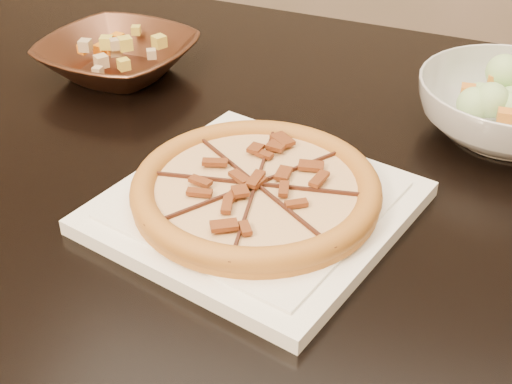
# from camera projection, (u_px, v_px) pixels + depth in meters

# --- Properties ---
(dining_table) EXTENTS (1.64, 1.17, 0.75)m
(dining_table) POSITION_uv_depth(u_px,v_px,m) (225.00, 207.00, 0.96)
(dining_table) COLOR black
(dining_table) RESTS_ON floor
(plate) EXTENTS (0.38, 0.38, 0.02)m
(plate) POSITION_uv_depth(u_px,v_px,m) (256.00, 206.00, 0.79)
(plate) COLOR white
(plate) RESTS_ON dining_table
(pizza) EXTENTS (0.27, 0.27, 0.03)m
(pizza) POSITION_uv_depth(u_px,v_px,m) (256.00, 189.00, 0.78)
(pizza) COLOR #B46B2B
(pizza) RESTS_ON plate
(bronze_bowl) EXTENTS (0.26, 0.26, 0.05)m
(bronze_bowl) POSITION_uv_depth(u_px,v_px,m) (118.00, 58.00, 1.08)
(bronze_bowl) COLOR brown
(bronze_bowl) RESTS_ON dining_table
(mixed_dish) EXTENTS (0.09, 0.11, 0.03)m
(mixed_dish) POSITION_uv_depth(u_px,v_px,m) (114.00, 32.00, 1.05)
(mixed_dish) COLOR tan
(mixed_dish) RESTS_ON bronze_bowl
(salad_bowl) EXTENTS (0.31, 0.31, 0.08)m
(salad_bowl) POSITION_uv_depth(u_px,v_px,m) (511.00, 109.00, 0.92)
(salad_bowl) COLOR silver
(salad_bowl) RESTS_ON dining_table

